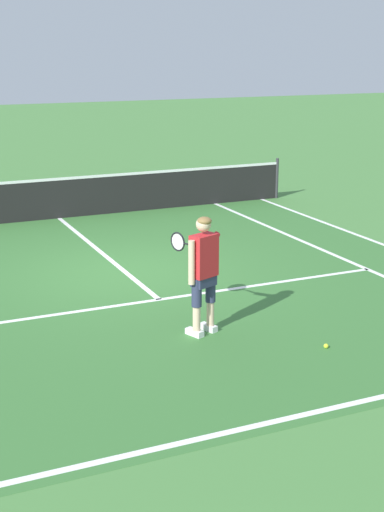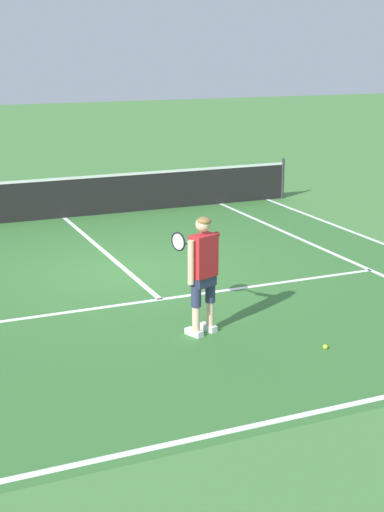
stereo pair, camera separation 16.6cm
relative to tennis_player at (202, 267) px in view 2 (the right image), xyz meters
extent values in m
plane|color=#477F3D|center=(-0.03, 3.26, -0.99)|extent=(80.00, 80.00, 0.00)
cube|color=#387033|center=(-0.03, 2.65, -0.99)|extent=(10.98, 11.08, 0.00)
cube|color=white|center=(-0.03, -2.68, -0.99)|extent=(10.98, 0.10, 0.01)
cube|color=white|center=(-0.03, 1.59, -0.99)|extent=(8.23, 0.10, 0.01)
cube|color=white|center=(-0.03, 4.79, -0.99)|extent=(0.10, 6.40, 0.01)
cube|color=white|center=(4.08, 2.65, -0.99)|extent=(0.10, 10.68, 0.01)
cylinder|color=#333338|center=(5.91, 7.99, -0.45)|extent=(0.08, 0.08, 1.07)
cube|color=black|center=(-0.03, 7.99, -0.53)|extent=(11.84, 0.02, 0.91)
cube|color=white|center=(-0.03, 7.99, -0.05)|extent=(11.84, 0.03, 0.06)
cube|color=white|center=(-0.14, -0.04, -0.94)|extent=(0.20, 0.30, 0.09)
cube|color=white|center=(0.12, 0.06, -0.94)|extent=(0.20, 0.30, 0.09)
cylinder|color=beige|center=(-0.13, -0.08, -0.72)|extent=(0.11, 0.11, 0.36)
cylinder|color=#2D3351|center=(-0.13, -0.08, -0.33)|extent=(0.14, 0.14, 0.41)
cylinder|color=beige|center=(0.13, 0.02, -0.72)|extent=(0.11, 0.11, 0.36)
cylinder|color=#2D3351|center=(0.13, 0.02, -0.33)|extent=(0.14, 0.14, 0.41)
cube|color=#2D3351|center=(0.00, -0.03, -0.17)|extent=(0.39, 0.31, 0.20)
cube|color=red|center=(0.00, -0.03, 0.17)|extent=(0.43, 0.34, 0.60)
cylinder|color=beige|center=(-0.22, -0.11, 0.12)|extent=(0.09, 0.09, 0.62)
cylinder|color=red|center=(0.22, 0.15, 0.32)|extent=(0.18, 0.28, 0.29)
cylinder|color=beige|center=(0.18, 0.36, 0.18)|extent=(0.18, 0.30, 0.14)
sphere|color=beige|center=(0.00, -0.02, 0.62)|extent=(0.21, 0.21, 0.21)
ellipsoid|color=olive|center=(0.01, -0.04, 0.67)|extent=(0.26, 0.26, 0.12)
cylinder|color=#232326|center=(0.12, 0.57, 0.15)|extent=(0.10, 0.20, 0.03)
cylinder|color=black|center=(0.06, 0.71, 0.15)|extent=(0.06, 0.10, 0.02)
torus|color=black|center=(0.00, 0.88, 0.15)|extent=(0.13, 0.29, 0.30)
cylinder|color=silver|center=(0.00, 0.88, 0.15)|extent=(0.09, 0.23, 0.25)
sphere|color=#CCE02D|center=(1.30, -1.19, -0.96)|extent=(0.07, 0.07, 0.07)
camera|label=1|loc=(-4.20, -9.00, 2.99)|focal=52.24mm
camera|label=2|loc=(-4.05, -9.07, 2.99)|focal=52.24mm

